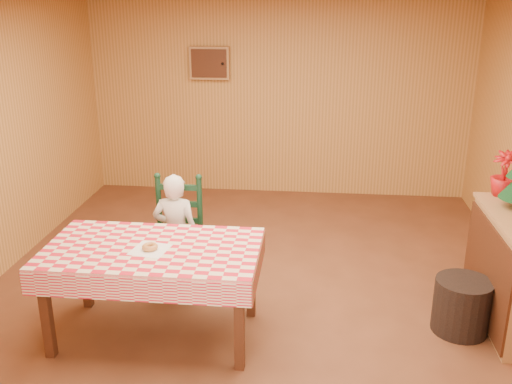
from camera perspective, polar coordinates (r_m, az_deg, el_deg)
ground at (r=5.23m, az=-0.24°, el=-10.61°), size 6.00×6.00×0.00m
cabin_walls at (r=5.13m, az=0.37°, el=10.52°), size 5.10×6.05×2.65m
dining_table at (r=4.48m, az=-10.30°, el=-6.39°), size 1.66×0.96×0.77m
ladder_chair at (r=5.24m, az=-7.84°, el=-4.55°), size 0.44×0.40×1.08m
seated_child at (r=5.17m, az=-8.01°, el=-4.20°), size 0.41×0.27×1.12m
napkin at (r=4.40m, az=-10.54°, el=-5.68°), size 0.30×0.30×0.00m
donut at (r=4.39m, az=-10.56°, el=-5.42°), size 0.16×0.16×0.04m
flower_arrangement at (r=5.38m, az=23.58°, el=1.69°), size 0.28×0.28×0.40m
storage_bin at (r=4.96m, az=19.86°, el=-10.65°), size 0.56×0.56×0.45m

